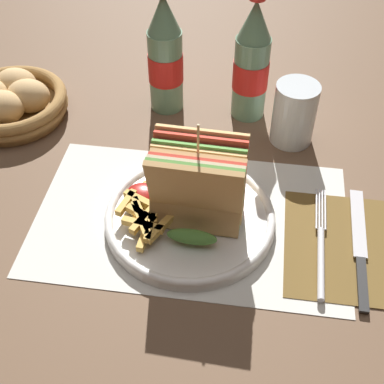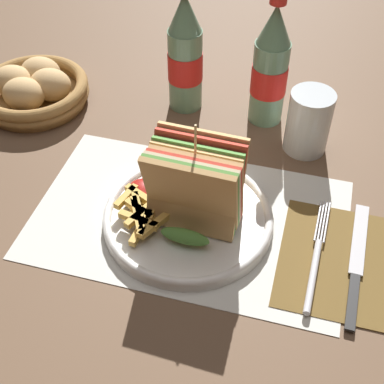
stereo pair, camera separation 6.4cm
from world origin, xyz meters
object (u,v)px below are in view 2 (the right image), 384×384
Objects in this scene: plate_main at (188,217)px; fork at (315,264)px; knife at (357,264)px; glass_near at (308,125)px; club_sandwich at (195,187)px; coke_bottle_near at (185,55)px; bread_basket at (33,89)px; coke_bottle_far at (270,68)px.

plate_main is 0.18m from fork.
knife is (0.05, 0.02, -0.00)m from fork.
plate_main is at bearing -123.69° from glass_near.
club_sandwich is 0.71× the size of coke_bottle_near.
bread_basket is at bearing 148.76° from plate_main.
knife is at bearing -4.12° from plate_main.
coke_bottle_far reaches higher than club_sandwich.
coke_bottle_far reaches higher than bread_basket.
club_sandwich is at bearing -100.70° from coke_bottle_far.
club_sandwich is at bearing 172.17° from fork.
bread_basket is (-0.47, -0.00, -0.02)m from glass_near.
knife is at bearing -3.06° from club_sandwich.
coke_bottle_far is 1.20× the size of bread_basket.
coke_bottle_near is at bearing 132.26° from fork.
bread_basket reaches higher than plate_main.
bread_basket is (-0.51, 0.23, 0.02)m from fork.
club_sandwich is 0.71× the size of coke_bottle_far.
plate_main is 0.28m from coke_bottle_far.
coke_bottle_far reaches higher than knife.
knife is 2.04× the size of glass_near.
plate_main is 1.46× the size of club_sandwich.
glass_near reaches higher than knife.
fork is 0.84× the size of coke_bottle_near.
fork is (0.17, -0.03, -0.07)m from club_sandwich.
glass_near is 0.47m from bread_basket.
glass_near is (0.21, -0.06, -0.05)m from coke_bottle_near.
knife is (0.23, -0.02, -0.00)m from plate_main.
plate_main is 0.23m from knife.
coke_bottle_near is (-0.31, 0.28, 0.09)m from knife.
bread_basket is (-0.34, 0.21, -0.05)m from club_sandwich.
plate_main is 0.07m from club_sandwich.
plate_main is 1.03× the size of coke_bottle_far.
glass_near is (-0.09, 0.22, 0.04)m from knife.
club_sandwich is 0.18m from fork.
knife is 0.91× the size of coke_bottle_far.
club_sandwich is 0.24m from glass_near.
coke_bottle_near is 1.00× the size of coke_bottle_far.
glass_near is (-0.04, 0.23, 0.04)m from fork.
fork is at bearing -79.98° from glass_near.
coke_bottle_near is 0.14m from coke_bottle_far.
glass_near is at bearing 101.59° from fork.
coke_bottle_near is (-0.08, 0.26, 0.09)m from plate_main.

